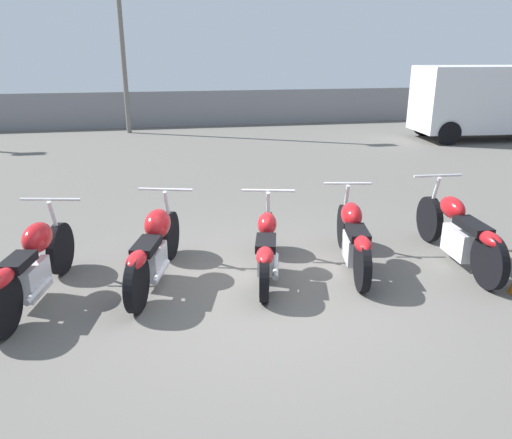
{
  "coord_description": "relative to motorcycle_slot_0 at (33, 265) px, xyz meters",
  "views": [
    {
      "loc": [
        -1.16,
        -5.18,
        2.74
      ],
      "look_at": [
        0.0,
        0.79,
        0.65
      ],
      "focal_mm": 35.0,
      "sensor_mm": 36.0,
      "label": 1
    }
  ],
  "objects": [
    {
      "name": "parked_van",
      "position": [
        11.68,
        8.75,
        0.79
      ],
      "size": [
        4.64,
        2.24,
        2.24
      ],
      "rotation": [
        0.0,
        0.0,
        1.49
      ],
      "color": "silver",
      "rests_on": "ground_plane"
    },
    {
      "name": "motorcycle_slot_0",
      "position": [
        0.0,
        0.0,
        0.0
      ],
      "size": [
        0.79,
        2.12,
        1.03
      ],
      "rotation": [
        0.0,
        0.0,
        -0.21
      ],
      "color": "black",
      "rests_on": "ground_plane"
    },
    {
      "name": "motorcycle_slot_4",
      "position": [
        5.3,
        0.07,
        -0.01
      ],
      "size": [
        0.71,
        2.26,
        1.04
      ],
      "rotation": [
        0.0,
        0.0,
        -0.07
      ],
      "color": "black",
      "rests_on": "ground_plane"
    },
    {
      "name": "motorcycle_slot_2",
      "position": [
        2.71,
        0.16,
        -0.06
      ],
      "size": [
        0.81,
        1.97,
        0.95
      ],
      "rotation": [
        0.0,
        0.0,
        -0.24
      ],
      "color": "black",
      "rests_on": "ground_plane"
    },
    {
      "name": "fence_back",
      "position": [
        2.64,
        13.38,
        0.19
      ],
      "size": [
        40.0,
        0.04,
        1.27
      ],
      "color": "gray",
      "rests_on": "ground_plane"
    },
    {
      "name": "ground_plane",
      "position": [
        2.64,
        -0.3,
        -0.45
      ],
      "size": [
        60.0,
        60.0,
        0.0
      ],
      "primitive_type": "plane",
      "color": "#5B5954"
    },
    {
      "name": "motorcycle_slot_1",
      "position": [
        1.34,
        0.26,
        0.0
      ],
      "size": [
        0.87,
        2.09,
        1.01
      ],
      "rotation": [
        0.0,
        0.0,
        -0.27
      ],
      "color": "black",
      "rests_on": "ground_plane"
    },
    {
      "name": "motorcycle_slot_3",
      "position": [
        3.87,
        0.2,
        -0.02
      ],
      "size": [
        0.71,
        1.98,
        1.0
      ],
      "rotation": [
        0.0,
        0.0,
        -0.2
      ],
      "color": "black",
      "rests_on": "ground_plane"
    }
  ]
}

